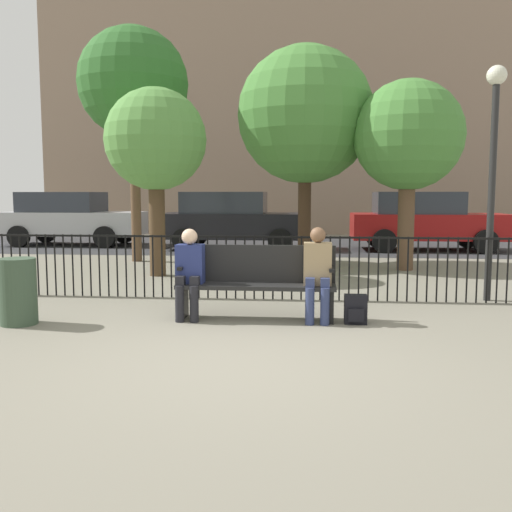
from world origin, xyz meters
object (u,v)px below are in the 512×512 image
Objects in this scene: park_bench at (257,279)px; seated_person_0 at (189,269)px; parked_car_0 at (425,220)px; trash_bin at (18,291)px; backpack at (356,310)px; tree_3 at (408,137)px; tree_2 at (156,141)px; seated_person_1 at (318,270)px; tree_1 at (133,84)px; parked_car_1 at (233,219)px; parked_car_2 at (70,218)px; lamp_post at (494,145)px; tree_0 at (305,116)px.

seated_person_0 is (-0.83, -0.13, 0.14)m from park_bench.
parked_car_0 is 11.79m from trash_bin.
backpack is 0.09× the size of tree_3.
tree_2 is 0.84× the size of parked_car_0.
tree_1 is at bearing 124.48° from seated_person_1.
backpack is at bearing -105.45° from tree_3.
tree_1 is at bearing -155.66° from parked_car_0.
parked_car_1 is 1.00× the size of parked_car_2.
park_bench is 11.81m from parked_car_2.
lamp_post is (4.10, 1.66, 1.62)m from seated_person_0.
parked_car_0 is at bearing 73.99° from tree_3.
park_bench is at bearing 9.25° from seated_person_0.
backpack is at bearing -83.33° from tree_0.
tree_2 is at bearing -63.85° from tree_1.
parked_car_1 is (-4.15, 4.12, -1.87)m from tree_3.
trash_bin is (-2.82, -0.61, -0.10)m from park_bench.
parked_car_2 reaches higher than park_bench.
lamp_post is (2.51, 1.66, 1.61)m from seated_person_1.
tree_3 is 4.79m from parked_car_0.
tree_1 is 1.26× the size of parked_car_0.
seated_person_0 is 6.51m from tree_0.
parked_car_2 is (-10.48, 0.65, 0.00)m from parked_car_0.
parked_car_2 is (-9.26, 4.89, -1.87)m from tree_3.
tree_1 is at bearing 146.83° from lamp_post.
lamp_post is at bearing 22.03° from seated_person_0.
tree_1 is (-4.58, 6.05, 3.86)m from backpack.
lamp_post is at bearing -20.53° from tree_2.
tree_1 reaches higher than parked_car_2.
seated_person_1 is 0.33× the size of tree_2.
seated_person_0 is 10.36m from parked_car_0.
lamp_post is 7.74m from parked_car_0.
tree_0 is at bearing 61.88° from trash_bin.
seated_person_0 is at bearing 13.39° from trash_bin.
parked_car_2 is 11.06m from trash_bin.
lamp_post is 0.80× the size of parked_car_0.
lamp_post reaches higher than trash_bin.
trash_bin is (-6.09, -2.13, -1.86)m from lamp_post.
park_bench is 5.59× the size of backpack.
park_bench is 7.62m from tree_1.
tree_1 is 1.38× the size of tree_3.
tree_0 reaches higher than backpack.
tree_3 is at bearing 101.04° from lamp_post.
seated_person_0 is 7.34m from tree_1.
backpack is 8.52m from tree_1.
seated_person_1 is 0.30× the size of tree_3.
parked_car_1 reaches higher than park_bench.
park_bench is 1.74× the size of seated_person_0.
parked_car_2 is at bearing 124.24° from park_bench.
tree_1 is at bearing 170.60° from tree_3.
seated_person_1 is at bearing 0.07° from seated_person_0.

